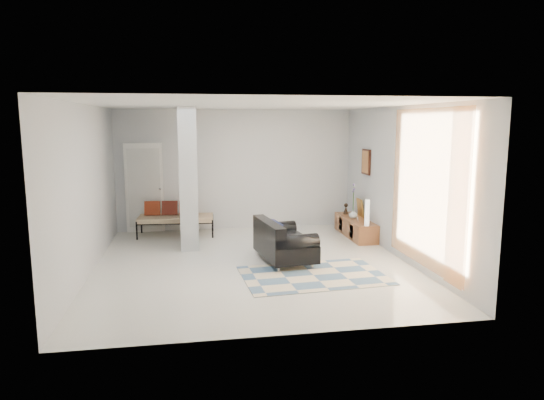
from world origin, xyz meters
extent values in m
plane|color=silver|center=(0.00, 0.00, 0.00)|extent=(6.00, 6.00, 0.00)
plane|color=white|center=(0.00, 0.00, 2.80)|extent=(6.00, 6.00, 0.00)
plane|color=silver|center=(0.00, 3.00, 1.40)|extent=(6.00, 0.00, 6.00)
plane|color=silver|center=(0.00, -3.00, 1.40)|extent=(6.00, 0.00, 6.00)
plane|color=silver|center=(-2.75, 0.00, 1.40)|extent=(0.00, 6.00, 6.00)
plane|color=silver|center=(2.75, 0.00, 1.40)|extent=(0.00, 6.00, 6.00)
cube|color=#AAAFB1|center=(-1.10, 1.60, 1.40)|extent=(0.35, 1.20, 2.80)
cube|color=white|center=(-2.10, 2.96, 1.02)|extent=(0.85, 0.06, 2.04)
plane|color=#F79441|center=(2.67, -1.15, 1.45)|extent=(0.00, 2.55, 2.55)
cube|color=#3B1A10|center=(2.72, 1.70, 1.65)|extent=(0.04, 0.45, 0.55)
cube|color=brown|center=(2.52, 1.70, 0.20)|extent=(0.45, 1.69, 0.40)
cube|color=#3B1A10|center=(2.30, 1.32, 0.20)|extent=(0.02, 0.23, 0.28)
cube|color=#3B1A10|center=(2.30, 2.08, 0.20)|extent=(0.02, 0.23, 0.28)
cube|color=gold|center=(2.70, 1.93, 0.60)|extent=(0.09, 0.32, 0.40)
cube|color=silver|center=(2.42, 1.32, 0.46)|extent=(0.04, 0.10, 0.12)
cylinder|color=silver|center=(0.37, -0.55, 0.05)|extent=(0.05, 0.05, 0.10)
cylinder|color=silver|center=(0.21, 0.56, 0.05)|extent=(0.05, 0.05, 0.10)
cylinder|color=silver|center=(0.99, -0.47, 0.05)|extent=(0.05, 0.05, 0.10)
cylinder|color=silver|center=(0.83, 0.65, 0.05)|extent=(0.05, 0.05, 0.10)
cube|color=black|center=(0.60, 0.05, 0.25)|extent=(1.00, 1.47, 0.30)
cube|color=black|center=(0.29, 0.00, 0.58)|extent=(0.39, 1.38, 0.36)
cylinder|color=black|center=(0.68, -0.51, 0.48)|extent=(0.81, 0.39, 0.28)
cylinder|color=black|center=(0.52, 0.60, 0.48)|extent=(0.81, 0.39, 0.28)
cube|color=black|center=(0.41, 0.02, 0.60)|extent=(0.21, 0.51, 0.31)
cylinder|color=black|center=(-2.22, 2.16, 0.20)|extent=(0.04, 0.04, 0.40)
cylinder|color=black|center=(-0.61, 2.08, 0.20)|extent=(0.04, 0.04, 0.40)
cylinder|color=black|center=(-2.19, 2.82, 0.20)|extent=(0.04, 0.04, 0.40)
cylinder|color=black|center=(-0.58, 2.74, 0.20)|extent=(0.04, 0.04, 0.40)
cube|color=beige|center=(-1.40, 2.45, 0.38)|extent=(1.67, 0.77, 0.12)
cube|color=maroon|center=(-1.92, 2.63, 0.60)|extent=(0.35, 0.18, 0.33)
cube|color=#5C2017|center=(-1.53, 2.61, 0.60)|extent=(0.35, 0.18, 0.33)
cube|color=maroon|center=(-1.15, 2.59, 0.60)|extent=(0.35, 0.18, 0.33)
cube|color=beige|center=(0.90, -0.87, 0.01)|extent=(2.42, 1.70, 0.01)
cylinder|color=beige|center=(2.50, 0.97, 0.67)|extent=(0.10, 0.10, 0.53)
imported|color=white|center=(2.47, 1.74, 0.50)|extent=(0.20, 0.20, 0.19)
camera|label=1|loc=(-1.06, -8.33, 2.51)|focal=32.00mm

